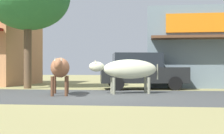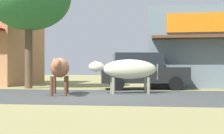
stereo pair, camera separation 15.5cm
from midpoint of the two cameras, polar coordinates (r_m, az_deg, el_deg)
name	(u,v)px [view 2 (the right image)]	position (r m, az deg, el deg)	size (l,w,h in m)	color
ground	(82,96)	(10.77, -5.15, -5.27)	(80.00, 80.00, 0.00)	#9A935A
asphalt_road	(82,95)	(10.77, -5.15, -5.26)	(72.00, 5.78, 0.00)	#424545
parked_hatchback_car	(142,71)	(14.18, 5.81, -0.71)	(4.13, 2.45, 1.64)	black
cow_near_brown	(60,68)	(11.08, -9.23, -0.20)	(1.10, 2.48, 1.32)	#995F3F
cow_far_dark	(128,69)	(11.49, 3.40, -0.45)	(2.58, 1.22, 1.28)	beige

